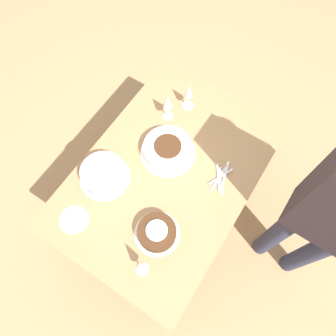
# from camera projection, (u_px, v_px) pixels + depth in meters

# --- Properties ---
(ground_plane) EXTENTS (12.00, 12.00, 0.00)m
(ground_plane) POSITION_uv_depth(u_px,v_px,m) (168.00, 210.00, 2.54)
(ground_plane) COLOR #A87F56
(dining_table) EXTENTS (1.36, 0.92, 0.73)m
(dining_table) POSITION_uv_depth(u_px,v_px,m) (168.00, 179.00, 1.97)
(dining_table) COLOR #9E754C
(dining_table) RESTS_ON ground_plane
(cake_center_white) EXTENTS (0.32, 0.32, 0.09)m
(cake_center_white) POSITION_uv_depth(u_px,v_px,m) (168.00, 150.00, 1.88)
(cake_center_white) COLOR white
(cake_center_white) RESTS_ON dining_table
(cake_front_chocolate) EXTENTS (0.24, 0.24, 0.08)m
(cake_front_chocolate) POSITION_uv_depth(u_px,v_px,m) (157.00, 232.00, 1.69)
(cake_front_chocolate) COLOR white
(cake_front_chocolate) RESTS_ON dining_table
(cake_back_decorated) EXTENTS (0.28, 0.28, 0.10)m
(cake_back_decorated) POSITION_uv_depth(u_px,v_px,m) (104.00, 174.00, 1.81)
(cake_back_decorated) COLOR white
(cake_back_decorated) RESTS_ON dining_table
(wine_glass_near) EXTENTS (0.07, 0.07, 0.20)m
(wine_glass_near) POSITION_uv_depth(u_px,v_px,m) (189.00, 93.00, 1.93)
(wine_glass_near) COLOR silver
(wine_glass_near) RESTS_ON dining_table
(wine_glass_far) EXTENTS (0.06, 0.06, 0.20)m
(wine_glass_far) POSITION_uv_depth(u_px,v_px,m) (168.00, 103.00, 1.89)
(wine_glass_far) COLOR silver
(wine_glass_far) RESTS_ON dining_table
(wine_glass_extra) EXTENTS (0.07, 0.07, 0.20)m
(wine_glass_extra) POSITION_uv_depth(u_px,v_px,m) (140.00, 266.00, 1.53)
(wine_glass_extra) COLOR silver
(wine_glass_extra) RESTS_ON dining_table
(dessert_plate_left) EXTENTS (0.16, 0.16, 0.01)m
(dessert_plate_left) POSITION_uv_depth(u_px,v_px,m) (74.00, 220.00, 1.75)
(dessert_plate_left) COLOR silver
(dessert_plate_left) RESTS_ON dining_table
(fork_pile) EXTENTS (0.21, 0.12, 0.01)m
(fork_pile) POSITION_uv_depth(u_px,v_px,m) (221.00, 178.00, 1.85)
(fork_pile) COLOR silver
(fork_pile) RESTS_ON dining_table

